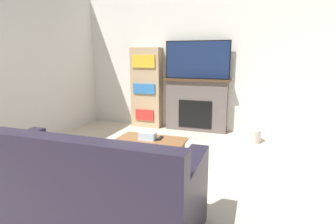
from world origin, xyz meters
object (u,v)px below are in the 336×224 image
at_px(couch, 85,195).
at_px(storage_basket, 249,135).
at_px(coffee_table, 151,144).
at_px(tv, 197,60).
at_px(fireplace, 196,105).
at_px(bookshelf, 147,88).

relative_size(couch, storage_basket, 4.89).
bearing_deg(coffee_table, tv, 85.38).
bearing_deg(storage_basket, coffee_table, -126.99).
bearing_deg(coffee_table, storage_basket, 53.01).
bearing_deg(fireplace, bookshelf, -178.83).
height_order(tv, couch, tv).
bearing_deg(fireplace, tv, -90.00).
distance_m(tv, couch, 3.54).
xyz_separation_m(tv, bookshelf, (-1.08, -0.00, -0.59)).
relative_size(coffee_table, bookshelf, 0.55).
distance_m(couch, coffee_table, 1.36).
bearing_deg(tv, fireplace, 90.00).
xyz_separation_m(fireplace, bookshelf, (-1.08, -0.02, 0.30)).
relative_size(tv, couch, 0.65).
xyz_separation_m(tv, storage_basket, (1.06, -0.39, -1.31)).
relative_size(fireplace, tv, 1.04).
bearing_deg(tv, bookshelf, -179.89).
distance_m(fireplace, tv, 0.89).
bearing_deg(storage_basket, fireplace, 159.05).
bearing_deg(couch, coffee_table, 86.91).
xyz_separation_m(fireplace, coffee_table, (-0.16, -2.03, -0.18)).
bearing_deg(couch, tv, 86.00).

